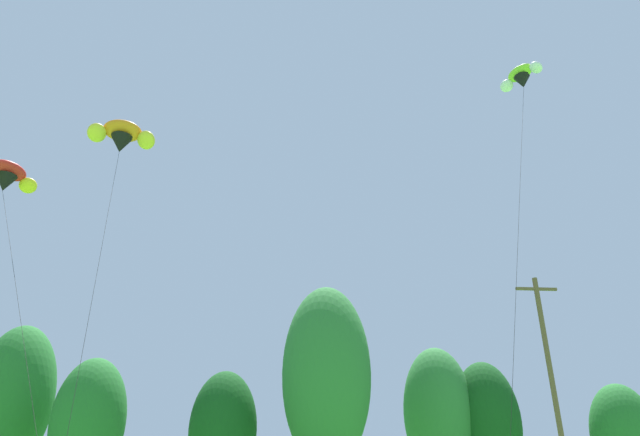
# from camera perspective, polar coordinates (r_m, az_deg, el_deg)

# --- Properties ---
(treeline_tree_d) EXTENTS (5.22, 5.22, 12.65)m
(treeline_tree_d) POSITION_cam_1_polar(r_m,az_deg,el_deg) (45.21, -28.14, -15.54)
(treeline_tree_d) COLOR #472D19
(treeline_tree_d) RESTS_ON ground_plane
(treeline_tree_e) EXTENTS (4.47, 4.47, 9.90)m
(treeline_tree_e) POSITION_cam_1_polar(r_m,az_deg,el_deg) (40.33, -21.94, -18.19)
(treeline_tree_e) COLOR #472D19
(treeline_tree_e) RESTS_ON ground_plane
(treeline_tree_f) EXTENTS (4.33, 4.33, 9.35)m
(treeline_tree_f) POSITION_cam_1_polar(r_m,az_deg,el_deg) (39.70, -9.58, -19.97)
(treeline_tree_f) COLOR #472D19
(treeline_tree_f) RESTS_ON ground_plane
(treeline_tree_g) EXTENTS (5.87, 5.87, 15.06)m
(treeline_tree_g) POSITION_cam_1_polar(r_m,az_deg,el_deg) (39.37, 0.65, -15.16)
(treeline_tree_g) COLOR #472D19
(treeline_tree_g) RESTS_ON ground_plane
(treeline_tree_h) EXTENTS (4.98, 4.98, 11.79)m
(treeline_tree_h) POSITION_cam_1_polar(r_m,az_deg,el_deg) (44.04, 11.67, -18.41)
(treeline_tree_h) COLOR #472D19
(treeline_tree_h) RESTS_ON ground_plane
(treeline_tree_i) EXTENTS (4.71, 4.71, 10.76)m
(treeline_tree_i) POSITION_cam_1_polar(r_m,az_deg,el_deg) (44.78, 16.20, -18.87)
(treeline_tree_i) COLOR #472D19
(treeline_tree_i) RESTS_ON ground_plane
(utility_pole) EXTENTS (2.20, 0.26, 12.33)m
(utility_pole) POSITION_cam_1_polar(r_m,az_deg,el_deg) (31.54, 22.13, -15.67)
(utility_pole) COLOR brown
(utility_pole) RESTS_ON ground_plane
(parafoil_kite_high_orange) EXTENTS (4.78, 10.06, 17.82)m
(parafoil_kite_high_orange) POSITION_cam_1_polar(r_m,az_deg,el_deg) (30.82, -19.02, 7.58)
(parafoil_kite_high_orange) COLOR orange
(parafoil_kite_mid_lime_white) EXTENTS (8.77, 11.08, 23.91)m
(parafoil_kite_mid_lime_white) POSITION_cam_1_polar(r_m,az_deg,el_deg) (37.25, 19.28, 12.98)
(parafoil_kite_mid_lime_white) COLOR #93D633
(parafoil_kite_far_red_yellow) EXTENTS (9.05, 10.21, 15.03)m
(parafoil_kite_far_red_yellow) POSITION_cam_1_polar(r_m,az_deg,el_deg) (30.89, -28.54, 3.61)
(parafoil_kite_far_red_yellow) COLOR red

